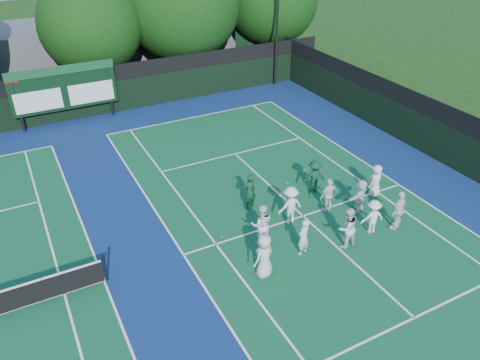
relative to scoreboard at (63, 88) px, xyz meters
name	(u,v)px	position (x,y,z in m)	size (l,w,h in m)	color
ground	(317,229)	(7.01, -15.59, -2.19)	(120.00, 120.00, 0.00)	#173B10
court_apron	(171,259)	(1.01, -14.59, -2.19)	(34.00, 32.00, 0.01)	navy
near_court	(303,216)	(7.01, -14.59, -2.18)	(11.05, 23.85, 0.01)	#10522E
back_fence	(82,97)	(1.01, 0.41, -0.83)	(34.00, 0.08, 3.00)	black
divider_fence_right	(458,144)	(16.01, -14.59, -0.83)	(0.08, 32.00, 3.00)	black
scoreboard	(63,88)	(0.00, 0.00, 0.00)	(6.00, 0.21, 3.55)	black
clubhouse	(113,46)	(5.01, 8.41, -0.19)	(18.00, 6.00, 4.00)	#5C5B61
tree_c	(93,27)	(2.97, 3.99, 2.35)	(6.59, 6.59, 8.01)	black
tree_d	(183,5)	(9.22, 3.99, 3.16)	(8.18, 8.18, 9.65)	black
tree_e	(272,0)	(16.39, 3.99, 2.89)	(7.13, 7.13, 8.83)	black
tennis_ball_0	(264,258)	(4.17, -16.18, -2.16)	(0.07, 0.07, 0.07)	#BEDB19
tennis_ball_1	(288,183)	(7.86, -12.05, -2.16)	(0.07, 0.07, 0.07)	#BEDB19
tennis_ball_2	(419,221)	(11.13, -17.17, -2.16)	(0.07, 0.07, 0.07)	#BEDB19
tennis_ball_3	(222,237)	(3.31, -14.29, -2.16)	(0.07, 0.07, 0.07)	#BEDB19
tennis_ball_4	(305,170)	(9.33, -11.36, -2.16)	(0.07, 0.07, 0.07)	#BEDB19
tennis_ball_5	(347,196)	(9.66, -14.26, -2.16)	(0.07, 0.07, 0.07)	#BEDB19
player_front_0	(264,256)	(3.70, -16.96, -1.30)	(0.87, 0.56, 1.78)	silver
player_front_1	(303,237)	(5.61, -16.58, -1.42)	(0.56, 0.37, 1.55)	silver
player_front_2	(347,228)	(7.35, -16.97, -1.33)	(0.83, 0.65, 1.72)	white
player_front_3	(373,217)	(8.82, -16.76, -1.44)	(0.97, 0.56, 1.51)	white
player_front_4	(399,210)	(9.93, -17.03, -1.31)	(1.03, 0.43, 1.76)	white
player_back_0	(261,225)	(4.52, -15.31, -1.31)	(0.86, 0.67, 1.77)	white
player_back_1	(290,205)	(6.26, -14.67, -1.34)	(1.11, 0.64, 1.71)	white
player_back_2	(329,195)	(8.19, -14.70, -1.40)	(0.93, 0.39, 1.59)	white
player_back_3	(360,196)	(9.40, -15.33, -1.43)	(1.41, 0.45, 1.52)	white
player_back_4	(376,181)	(10.83, -14.70, -1.42)	(0.75, 0.49, 1.54)	white
coach_left	(250,192)	(5.29, -12.94, -1.36)	(0.61, 0.40, 1.66)	#103D22
coach_right	(314,177)	(8.53, -13.16, -1.39)	(1.04, 0.60, 1.60)	#0F3921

